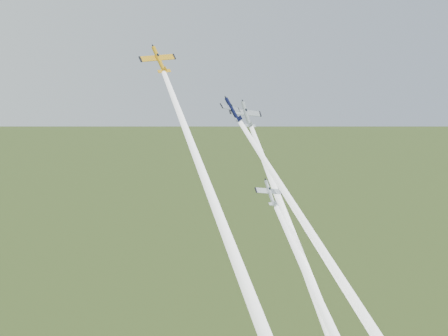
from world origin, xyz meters
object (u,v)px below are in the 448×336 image
plane_yellow (159,60)px  plane_silver_low (270,193)px  plane_navy (232,109)px  plane_silver_right (246,114)px

plane_yellow → plane_silver_low: size_ratio=1.14×
plane_navy → plane_silver_right: plane_navy is taller
plane_silver_low → plane_navy: bearing=103.5°
plane_navy → plane_silver_right: (8.15, 5.02, -1.87)m
plane_yellow → plane_silver_low: bearing=-48.7°
plane_yellow → plane_silver_low: (14.44, -18.43, -26.75)m
plane_navy → plane_silver_right: bearing=12.1°
plane_yellow → plane_navy: plane_yellow is taller
plane_silver_right → plane_yellow: bearing=177.5°
plane_navy → plane_silver_low: size_ratio=1.01×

